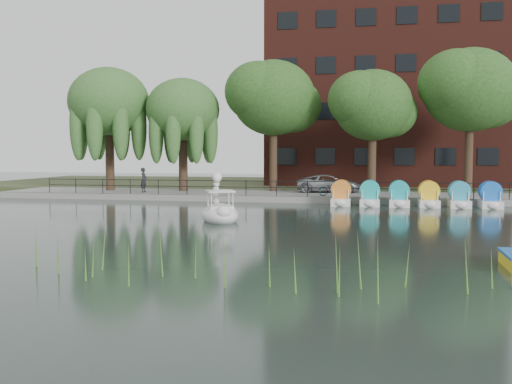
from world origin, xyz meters
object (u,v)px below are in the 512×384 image
(swan_boat, at_px, (220,211))
(bicycle, at_px, (332,188))
(pedestrian, at_px, (144,178))
(minivan, at_px, (329,182))

(swan_boat, bearing_deg, bicycle, 44.55)
(bicycle, relative_size, swan_boat, 0.55)
(pedestrian, bearing_deg, bicycle, -95.61)
(minivan, distance_m, bicycle, 3.24)
(bicycle, relative_size, pedestrian, 0.87)
(bicycle, height_order, pedestrian, pedestrian)
(minivan, bearing_deg, bicycle, -176.92)
(pedestrian, bearing_deg, swan_boat, -146.56)
(minivan, bearing_deg, swan_boat, 159.63)
(bicycle, bearing_deg, pedestrian, 86.82)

